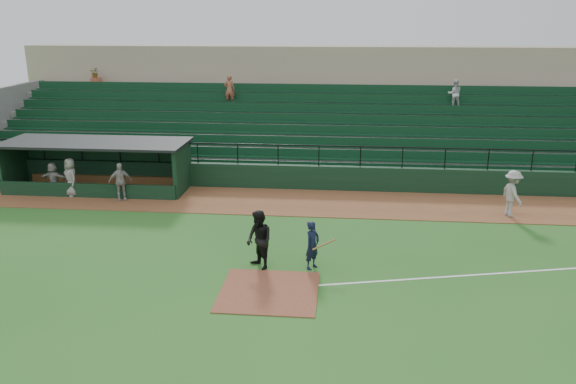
{
  "coord_description": "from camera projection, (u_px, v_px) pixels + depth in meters",
  "views": [
    {
      "loc": [
        2.13,
        -16.72,
        8.01
      ],
      "look_at": [
        0.0,
        5.0,
        1.4
      ],
      "focal_mm": 35.5,
      "sensor_mm": 36.0,
      "label": 1
    }
  ],
  "objects": [
    {
      "name": "runner",
      "position": [
        512.0,
        193.0,
        23.9
      ],
      "size": [
        1.05,
        1.43,
        1.99
      ],
      "primitive_type": "imported",
      "rotation": [
        0.0,
        0.0,
        1.84
      ],
      "color": "#A39D98",
      "rests_on": "warning_track"
    },
    {
      "name": "warning_track",
      "position": [
        294.0,
        202.0,
        26.06
      ],
      "size": [
        40.0,
        4.0,
        0.03
      ],
      "primitive_type": "cube",
      "color": "brown",
      "rests_on": "ground"
    },
    {
      "name": "dugout_player_b",
      "position": [
        71.0,
        177.0,
        26.67
      ],
      "size": [
        1.05,
        1.03,
        1.82
      ],
      "primitive_type": "imported",
      "rotation": [
        0.0,
        0.0,
        -0.74
      ],
      "color": "gray",
      "rests_on": "warning_track"
    },
    {
      "name": "foul_line",
      "position": [
        517.0,
        272.0,
        18.84
      ],
      "size": [
        17.49,
        4.44,
        0.01
      ],
      "primitive_type": "cube",
      "rotation": [
        0.0,
        0.0,
        0.24
      ],
      "color": "white",
      "rests_on": "ground"
    },
    {
      "name": "umpire",
      "position": [
        259.0,
        240.0,
        18.87
      ],
      "size": [
        1.21,
        1.24,
        2.01
      ],
      "primitive_type": "imported",
      "rotation": [
        0.0,
        0.0,
        -0.87
      ],
      "color": "black",
      "rests_on": "ground"
    },
    {
      "name": "dugout_player_c",
      "position": [
        54.0,
        178.0,
        26.95
      ],
      "size": [
        1.48,
        0.59,
        1.56
      ],
      "primitive_type": "imported",
      "rotation": [
        0.0,
        0.0,
        3.05
      ],
      "color": "#99938F",
      "rests_on": "warning_track"
    },
    {
      "name": "ground",
      "position": [
        273.0,
        278.0,
        18.45
      ],
      "size": [
        90.0,
        90.0,
        0.0
      ],
      "primitive_type": "plane",
      "color": "#255B1D",
      "rests_on": "ground"
    },
    {
      "name": "dugout_player_a",
      "position": [
        120.0,
        182.0,
        26.09
      ],
      "size": [
        1.11,
        0.85,
        1.75
      ],
      "primitive_type": "imported",
      "rotation": [
        0.0,
        0.0,
        0.47
      ],
      "color": "#A49F9A",
      "rests_on": "warning_track"
    },
    {
      "name": "home_plate_dirt",
      "position": [
        269.0,
        291.0,
        17.49
      ],
      "size": [
        3.0,
        3.0,
        0.03
      ],
      "primitive_type": "cube",
      "color": "brown",
      "rests_on": "ground"
    },
    {
      "name": "dugout",
      "position": [
        101.0,
        161.0,
        28.08
      ],
      "size": [
        8.9,
        3.2,
        2.42
      ],
      "color": "black",
      "rests_on": "ground"
    },
    {
      "name": "stadium_structure",
      "position": [
        307.0,
        121.0,
        33.46
      ],
      "size": [
        38.0,
        13.08,
        6.4
      ],
      "color": "black",
      "rests_on": "ground"
    },
    {
      "name": "batter_at_plate",
      "position": [
        312.0,
        245.0,
        18.93
      ],
      "size": [
        1.13,
        0.73,
        1.66
      ],
      "color": "black",
      "rests_on": "ground"
    }
  ]
}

